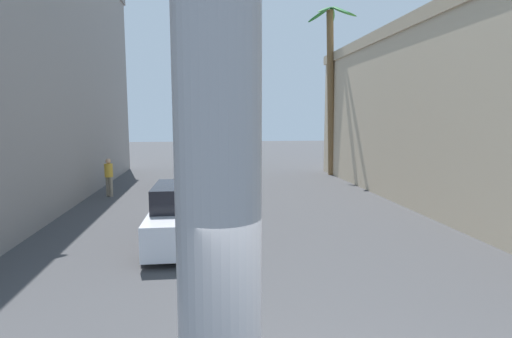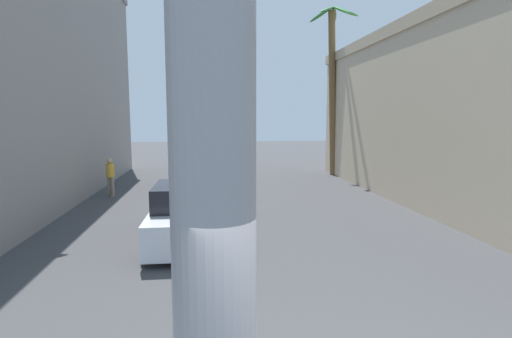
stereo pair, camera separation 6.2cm
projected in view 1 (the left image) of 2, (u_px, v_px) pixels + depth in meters
name	position (u px, v px, depth m)	size (l,w,h in m)	color
ground_plane	(242.00, 217.00, 13.31)	(88.14, 88.14, 0.00)	#424244
building_right	(502.00, 112.00, 15.14)	(7.94, 20.36, 6.98)	#C6B293
car_lead	(192.00, 214.00, 10.78)	(2.20, 4.68, 1.56)	black
car_far	(196.00, 171.00, 19.12)	(2.18, 4.36, 1.56)	black
palm_tree_far_right	(331.00, 79.00, 22.64)	(2.70, 2.81, 9.45)	brown
palm_tree_mid_left	(22.00, 62.00, 12.31)	(2.65, 2.81, 8.49)	brown
pedestrian_far_left	(109.00, 174.00, 16.68)	(0.47, 0.47, 1.61)	gray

